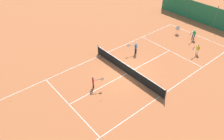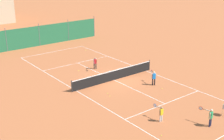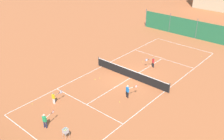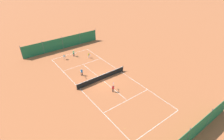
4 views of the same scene
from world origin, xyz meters
The scene contains 16 objects.
ground_plane centered at (0.00, 0.00, 0.00)m, with size 600.00×600.00×0.00m, color #B25B33.
court_line_markings centered at (0.00, 0.00, 0.00)m, with size 8.25×23.85×0.01m.
tennis_net centered at (0.00, 0.00, 0.50)m, with size 9.18×0.08×1.06m.
windscreen_fence_near centered at (0.00, -15.50, 1.31)m, with size 17.28×0.08×2.90m.
player_near_service centered at (-0.19, -10.59, 0.75)m, with size 0.42×1.10×1.28m.
player_near_baseline centered at (2.03, -3.10, 0.76)m, with size 0.70×0.99×1.30m.
player_far_baseline centered at (-2.30, -8.09, 0.66)m, with size 0.38×0.97×1.13m.
player_far_service centered at (0.39, 3.62, 0.71)m, with size 0.79×0.86×1.21m.
tennis_ball_far_corner centered at (3.43, 9.91, 0.03)m, with size 0.07×0.07×0.07m, color #CCE033.
tennis_ball_by_net_left centered at (-1.27, 4.12, 0.03)m, with size 0.07×0.07×0.07m, color #CCE033.
tennis_ball_mid_court centered at (-3.67, -9.50, 0.03)m, with size 0.07×0.07×0.07m, color #CCE033.
tennis_ball_by_net_right centered at (-2.38, -2.14, 0.03)m, with size 0.07×0.07×0.07m, color #CCE033.
tennis_ball_service_box centered at (-2.53, -2.68, 0.03)m, with size 0.07×0.07×0.07m, color #CCE033.
tennis_ball_near_corner centered at (0.76, 1.14, 0.03)m, with size 0.07×0.07×0.07m, color #CCE033.
tennis_ball_alley_right centered at (1.97, -4.21, 0.03)m, with size 0.07×0.07×0.07m, color #CCE033.
ball_hopper centered at (1.96, -10.40, 0.66)m, with size 0.36×0.36×0.89m.
Camera 1 is at (-11.71, 11.70, 12.80)m, focal length 35.00 mm.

